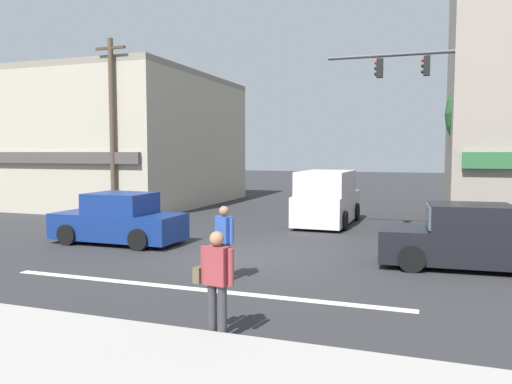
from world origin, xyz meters
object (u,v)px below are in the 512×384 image
at_px(sedan_approaching_near, 466,239).
at_px(sedan_crossing_center, 119,221).
at_px(traffic_light_mast, 449,109).
at_px(van_crossing_rightbound, 327,199).
at_px(pedestrian_mid_crossing, 224,238).
at_px(street_tree, 500,114).
at_px(pedestrian_foreground_with_bag, 216,278).
at_px(utility_pole_near_left, 112,126).

xyz_separation_m(sedan_approaching_near, sedan_crossing_center, (-10.05, 0.01, 0.00)).
distance_m(traffic_light_mast, sedan_crossing_center, 10.90).
xyz_separation_m(van_crossing_rightbound, pedestrian_mid_crossing, (-0.40, -9.38, -0.06)).
bearing_deg(van_crossing_rightbound, sedan_approaching_near, -52.93).
relative_size(sedan_crossing_center, van_crossing_rightbound, 0.89).
bearing_deg(pedestrian_mid_crossing, street_tree, 55.07).
height_order(sedan_crossing_center, pedestrian_mid_crossing, pedestrian_mid_crossing).
bearing_deg(pedestrian_foreground_with_bag, pedestrian_mid_crossing, 111.10).
relative_size(utility_pole_near_left, pedestrian_foreground_with_bag, 4.53).
bearing_deg(pedestrian_mid_crossing, sedan_crossing_center, 147.41).
xyz_separation_m(sedan_crossing_center, pedestrian_foreground_with_bag, (6.19, -6.40, 0.24)).
distance_m(traffic_light_mast, pedestrian_foreground_with_bag, 11.10).
relative_size(utility_pole_near_left, sedan_crossing_center, 1.84).
height_order(utility_pole_near_left, traffic_light_mast, utility_pole_near_left).
bearing_deg(sedan_approaching_near, traffic_light_mast, 95.80).
bearing_deg(street_tree, sedan_crossing_center, -151.96).
bearing_deg(utility_pole_near_left, pedestrian_mid_crossing, -42.95).
bearing_deg(street_tree, traffic_light_mast, -124.84).
height_order(van_crossing_rightbound, pedestrian_foreground_with_bag, van_crossing_rightbound).
bearing_deg(sedan_approaching_near, pedestrian_foreground_with_bag, -121.14).
distance_m(sedan_approaching_near, van_crossing_rightbound, 7.83).
distance_m(utility_pole_near_left, pedestrian_mid_crossing, 11.97).
height_order(sedan_approaching_near, pedestrian_foreground_with_bag, pedestrian_foreground_with_bag).
distance_m(sedan_approaching_near, pedestrian_foreground_with_bag, 7.47).
xyz_separation_m(utility_pole_near_left, pedestrian_mid_crossing, (8.48, -7.90, -2.98)).
bearing_deg(street_tree, van_crossing_rightbound, 178.33).
height_order(street_tree, sedan_approaching_near, street_tree).
height_order(utility_pole_near_left, van_crossing_rightbound, utility_pole_near_left).
relative_size(sedan_approaching_near, pedestrian_mid_crossing, 2.52).
height_order(street_tree, utility_pole_near_left, utility_pole_near_left).
relative_size(traffic_light_mast, sedan_crossing_center, 1.51).
distance_m(utility_pole_near_left, sedan_crossing_center, 6.75).
relative_size(traffic_light_mast, van_crossing_rightbound, 1.34).
xyz_separation_m(pedestrian_foreground_with_bag, pedestrian_mid_crossing, (-1.25, 3.25, -0.00)).
height_order(utility_pole_near_left, pedestrian_foreground_with_bag, utility_pole_near_left).
bearing_deg(van_crossing_rightbound, pedestrian_mid_crossing, -92.43).
bearing_deg(sedan_approaching_near, utility_pole_near_left, 160.71).
xyz_separation_m(traffic_light_mast, sedan_approaching_near, (0.37, -3.64, -3.46)).
xyz_separation_m(street_tree, sedan_crossing_center, (-11.36, -6.05, -3.46)).
bearing_deg(utility_pole_near_left, van_crossing_rightbound, 9.47).
distance_m(street_tree, traffic_light_mast, 2.95).
bearing_deg(pedestrian_mid_crossing, utility_pole_near_left, 137.05).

